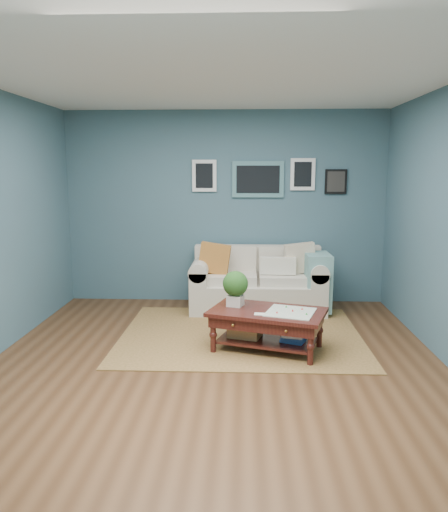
{
  "coord_description": "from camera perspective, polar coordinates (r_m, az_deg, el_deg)",
  "views": [
    {
      "loc": [
        0.28,
        -4.57,
        1.88
      ],
      "look_at": [
        0.05,
        1.0,
        0.92
      ],
      "focal_mm": 35.0,
      "sensor_mm": 36.0,
      "label": 1
    }
  ],
  "objects": [
    {
      "name": "room_shell",
      "position": [
        4.67,
        -0.88,
        3.4
      ],
      "size": [
        5.0,
        5.02,
        2.7
      ],
      "color": "brown",
      "rests_on": "ground"
    },
    {
      "name": "area_rug",
      "position": [
        5.82,
        1.94,
        -8.98
      ],
      "size": [
        2.73,
        2.18,
        0.01
      ],
      "primitive_type": "cube",
      "color": "brown",
      "rests_on": "ground"
    },
    {
      "name": "loveseat",
      "position": [
        6.77,
        4.54,
        -2.99
      ],
      "size": [
        1.83,
        0.83,
        0.94
      ],
      "color": "beige",
      "rests_on": "ground"
    },
    {
      "name": "coffee_table",
      "position": [
        5.29,
        4.34,
        -6.89
      ],
      "size": [
        1.32,
        1.0,
        0.82
      ],
      "rotation": [
        0.0,
        0.0,
        -0.31
      ],
      "color": "black",
      "rests_on": "ground"
    }
  ]
}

